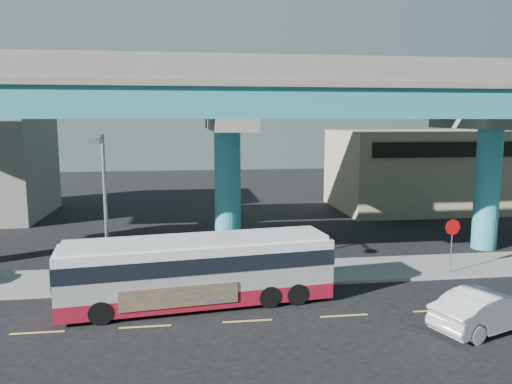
{
  "coord_description": "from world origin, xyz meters",
  "views": [
    {
      "loc": [
        -2.26,
        -19.11,
        7.98
      ],
      "look_at": [
        0.94,
        4.0,
        4.57
      ],
      "focal_mm": 35.0,
      "sensor_mm": 36.0,
      "label": 1
    }
  ],
  "objects": [
    {
      "name": "ground",
      "position": [
        0.0,
        0.0,
        0.0
      ],
      "size": [
        120.0,
        120.0,
        0.0
      ],
      "primitive_type": "plane",
      "color": "black",
      "rests_on": "ground"
    },
    {
      "name": "sidewalk",
      "position": [
        0.0,
        5.5,
        0.07
      ],
      "size": [
        70.0,
        4.0,
        0.15
      ],
      "primitive_type": "cube",
      "color": "gray",
      "rests_on": "ground"
    },
    {
      "name": "lane_markings",
      "position": [
        -0.0,
        -0.3,
        0.01
      ],
      "size": [
        58.0,
        0.12,
        0.01
      ],
      "color": "#D8C64C",
      "rests_on": "ground"
    },
    {
      "name": "viaduct",
      "position": [
        -0.0,
        9.11,
        9.14
      ],
      "size": [
        52.0,
        12.4,
        11.7
      ],
      "color": "teal",
      "rests_on": "ground"
    },
    {
      "name": "building_beige",
      "position": [
        18.0,
        22.98,
        3.51
      ],
      "size": [
        14.0,
        10.23,
        7.0
      ],
      "color": "tan",
      "rests_on": "ground"
    },
    {
      "name": "transit_bus",
      "position": [
        -1.86,
        1.76,
        1.63
      ],
      "size": [
        11.8,
        3.92,
        2.98
      ],
      "rotation": [
        0.0,
        0.0,
        0.12
      ],
      "color": "maroon",
      "rests_on": "ground"
    },
    {
      "name": "sedan",
      "position": [
        9.02,
        -2.32,
        0.79
      ],
      "size": [
        4.72,
        5.87,
        1.59
      ],
      "primitive_type": "imported",
      "rotation": [
        0.0,
        0.0,
        1.91
      ],
      "color": "#B7B7BC",
      "rests_on": "ground"
    },
    {
      "name": "street_lamp",
      "position": [
        -6.0,
        3.46,
        4.84
      ],
      "size": [
        0.5,
        2.37,
        7.16
      ],
      "color": "gray",
      "rests_on": "sidewalk"
    },
    {
      "name": "stop_sign",
      "position": [
        11.12,
        4.18,
        2.19
      ],
      "size": [
        0.84,
        0.1,
        2.8
      ],
      "rotation": [
        0.0,
        0.0,
        -0.34
      ],
      "color": "gray",
      "rests_on": "sidewalk"
    }
  ]
}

